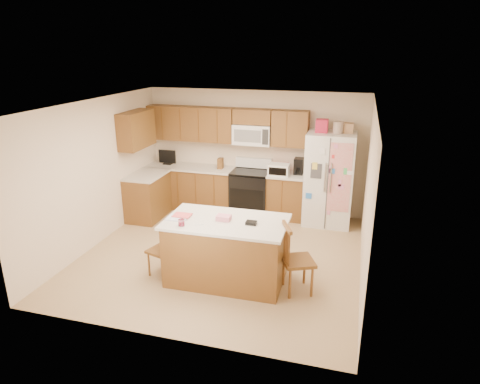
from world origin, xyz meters
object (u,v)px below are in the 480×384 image
(refrigerator, at_px, (329,178))
(island, at_px, (226,250))
(windsor_chair_left, at_px, (163,250))
(windsor_chair_back, at_px, (241,234))
(windsor_chair_right, at_px, (296,260))
(stove, at_px, (251,192))

(refrigerator, height_order, island, refrigerator)
(windsor_chair_left, distance_m, windsor_chair_back, 1.30)
(island, relative_size, windsor_chair_back, 1.94)
(windsor_chair_left, relative_size, windsor_chair_right, 0.85)
(refrigerator, height_order, windsor_chair_right, refrigerator)
(stove, relative_size, island, 0.64)
(refrigerator, xyz_separation_m, island, (-1.25, -2.62, -0.44))
(stove, xyz_separation_m, windsor_chair_back, (0.34, -1.96, -0.04))
(stove, xyz_separation_m, island, (0.32, -2.69, 0.01))
(windsor_chair_right, bearing_deg, windsor_chair_back, 143.29)
(refrigerator, height_order, windsor_chair_left, refrigerator)
(stove, xyz_separation_m, windsor_chair_right, (1.36, -2.72, 0.01))
(windsor_chair_back, bearing_deg, island, -91.47)
(stove, relative_size, refrigerator, 0.55)
(stove, distance_m, island, 2.71)
(windsor_chair_back, bearing_deg, refrigerator, 57.05)
(refrigerator, relative_size, windsor_chair_back, 2.24)
(stove, bearing_deg, windsor_chair_right, -63.50)
(windsor_chair_right, bearing_deg, windsor_chair_left, -177.68)
(refrigerator, distance_m, island, 2.94)
(refrigerator, bearing_deg, windsor_chair_right, -94.60)
(refrigerator, relative_size, windsor_chair_left, 2.35)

